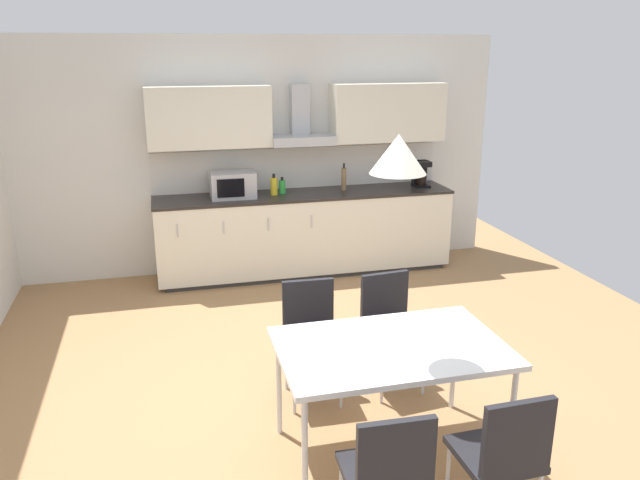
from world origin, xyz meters
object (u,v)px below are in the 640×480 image
chair_far_right (389,319)px  pendant_lamp (398,154)px  chair_near_right (504,450)px  chair_far_left (311,328)px  chair_near_left (388,470)px  bottle_brown (344,179)px  bottle_yellow (274,186)px  coffee_maker (421,173)px  microwave (233,185)px  dining_table (391,352)px  bottle_green (282,186)px

chair_far_right → pendant_lamp: pendant_lamp is taller
chair_near_right → chair_far_left: size_ratio=1.00×
chair_near_left → pendant_lamp: size_ratio=2.72×
bottle_brown → chair_far_left: size_ratio=0.36×
chair_far_right → bottle_yellow: bearing=98.7°
coffee_maker → chair_far_left: (-1.95, -2.62, -0.55)m
microwave → coffee_maker: (2.19, 0.03, 0.01)m
coffee_maker → chair_far_left: bearing=-126.7°
bottle_brown → bottle_yellow: 0.81m
coffee_maker → chair_near_right: 4.50m
chair_far_left → chair_near_left: bearing=-90.2°
microwave → chair_far_right: size_ratio=0.55×
dining_table → chair_far_right: chair_far_right is taller
microwave → bottle_green: size_ratio=2.64×
bottle_brown → pendant_lamp: size_ratio=0.97×
bottle_brown → chair_near_left: (-1.03, -4.28, -0.53)m
dining_table → bottle_yellow: bearing=91.6°
bottle_yellow → chair_near_right: (0.41, -4.24, -0.50)m
chair_far_left → pendant_lamp: bearing=-69.5°
chair_near_right → microwave: bearing=101.5°
chair_far_right → pendant_lamp: 1.65m
coffee_maker → chair_far_left: size_ratio=0.34×
coffee_maker → bottle_green: 1.64m
chair_far_right → coffee_maker: bearing=62.9°
coffee_maker → chair_near_left: 4.73m
chair_far_left → pendant_lamp: size_ratio=2.72×
chair_far_left → chair_far_right: bearing=-0.0°
bottle_yellow → pendant_lamp: (0.10, -3.42, 0.90)m
bottle_green → chair_far_right: 2.71m
bottle_brown → pendant_lamp: 3.63m
coffee_maker → bottle_green: size_ratio=1.65×
coffee_maker → chair_near_left: bearing=-114.7°
chair_near_right → coffee_maker: bearing=72.7°
chair_far_right → chair_far_left: size_ratio=1.00×
microwave → chair_far_left: bearing=-84.7°
bottle_green → chair_far_left: size_ratio=0.21×
chair_near_right → bottle_yellow: bearing=95.5°
bottle_green → chair_far_left: (-0.31, -2.65, -0.47)m
bottle_yellow → pendant_lamp: bearing=-88.4°
microwave → chair_near_left: 4.28m
bottle_green → dining_table: bearing=-90.1°
chair_near_left → chair_near_right: size_ratio=1.00×
bottle_brown → pendant_lamp: pendant_lamp is taller
bottle_brown → chair_near_left: 4.43m
dining_table → chair_far_right: (0.30, 0.82, -0.18)m
chair_far_right → bottle_green: bearing=96.4°
chair_far_right → chair_near_left: bearing=-110.6°
dining_table → pendant_lamp: bearing=82.9°
bottle_brown → chair_near_right: size_ratio=0.36×
chair_near_left → chair_near_right: bearing=-0.0°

